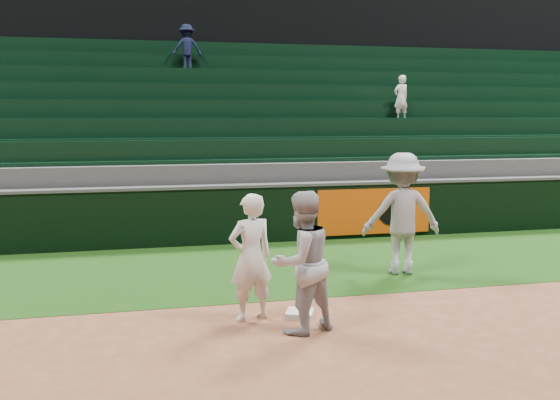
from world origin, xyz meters
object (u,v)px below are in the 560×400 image
object	(u,v)px
baserunner	(302,262)
base_coach	(402,214)
first_baseman	(251,257)
first_base	(300,314)

from	to	relation	value
baserunner	base_coach	xyz separation A→B (m)	(2.41, 2.41, 0.15)
first_baseman	base_coach	distance (m)	3.47
first_baseman	baserunner	bearing A→B (deg)	116.12
first_baseman	base_coach	size ratio (longest dim) A/B	0.82
first_baseman	base_coach	bearing A→B (deg)	-163.95
baserunner	first_baseman	bearing A→B (deg)	-71.56
baserunner	base_coach	world-z (taller)	base_coach
base_coach	first_base	bearing A→B (deg)	46.95
first_base	base_coach	distance (m)	3.10
first_base	baserunner	xyz separation A→B (m)	(-0.13, -0.57, 0.85)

